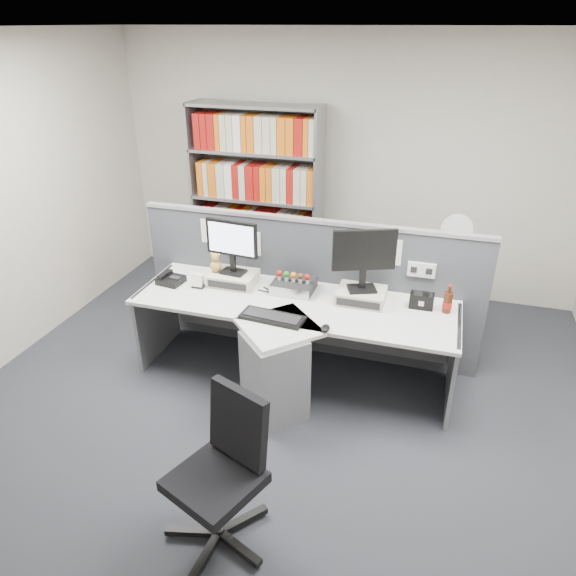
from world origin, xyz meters
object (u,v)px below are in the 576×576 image
(office_chair, at_px, (224,468))
(desk_fan, at_px, (457,233))
(shelving_unit, at_px, (257,202))
(mouse, at_px, (325,328))
(filing_cabinet, at_px, (447,297))
(cola_bottle, at_px, (448,302))
(desk, at_px, (286,343))
(monitor_right, at_px, (364,255))
(speaker, at_px, (422,301))
(monitor_left, at_px, (232,242))
(desktop_pc, at_px, (294,286))
(keyboard, at_px, (272,317))
(desk_calendar, at_px, (198,282))
(desk_phone, at_px, (170,279))

(office_chair, bearing_deg, desk_fan, 67.84)
(shelving_unit, bearing_deg, mouse, -58.03)
(desk_fan, bearing_deg, office_chair, -112.16)
(filing_cabinet, bearing_deg, cola_bottle, -91.27)
(desk_fan, height_order, office_chair, desk_fan)
(desk, bearing_deg, monitor_right, 36.76)
(mouse, xyz_separation_m, speaker, (0.64, 0.56, 0.04))
(monitor_left, distance_m, speaker, 1.60)
(desktop_pc, height_order, mouse, desktop_pc)
(monitor_right, height_order, keyboard, monitor_right)
(desktop_pc, relative_size, filing_cabinet, 0.48)
(shelving_unit, bearing_deg, desk, -64.04)
(monitor_right, height_order, desk_calendar, monitor_right)
(mouse, bearing_deg, office_chair, -102.69)
(desk_fan, bearing_deg, desk, -130.62)
(desk, height_order, cola_bottle, cola_bottle)
(desktop_pc, bearing_deg, desk, -82.24)
(desk_calendar, height_order, office_chair, office_chair)
(mouse, bearing_deg, desktop_pc, 125.92)
(filing_cabinet, bearing_deg, speaker, -102.32)
(monitor_right, bearing_deg, cola_bottle, 0.94)
(keyboard, xyz_separation_m, cola_bottle, (1.25, 0.49, 0.07))
(keyboard, height_order, mouse, mouse)
(filing_cabinet, bearing_deg, desk_fan, -90.00)
(monitor_left, height_order, shelving_unit, shelving_unit)
(filing_cabinet, bearing_deg, desk_phone, -153.23)
(speaker, bearing_deg, mouse, -138.94)
(desk, bearing_deg, cola_bottle, 18.52)
(monitor_left, xyz_separation_m, monitor_right, (1.10, 0.00, 0.02))
(desktop_pc, bearing_deg, keyboard, -92.44)
(monitor_right, height_order, desk_fan, monitor_right)
(keyboard, distance_m, filing_cabinet, 2.01)
(desk_fan, bearing_deg, desk_calendar, -150.16)
(desktop_pc, xyz_separation_m, speaker, (1.04, 0.01, 0.02))
(desktop_pc, bearing_deg, shelving_unit, 120.36)
(monitor_right, bearing_deg, desk_fan, 55.94)
(desk, height_order, speaker, speaker)
(monitor_right, relative_size, cola_bottle, 2.20)
(cola_bottle, height_order, desk_fan, desk_fan)
(desktop_pc, distance_m, shelving_unit, 1.68)
(monitor_left, height_order, monitor_right, monitor_right)
(shelving_unit, bearing_deg, speaker, -37.30)
(cola_bottle, bearing_deg, monitor_right, -179.06)
(monitor_left, bearing_deg, desk_calendar, -148.77)
(filing_cabinet, bearing_deg, mouse, -118.99)
(monitor_left, xyz_separation_m, shelving_unit, (-0.31, 1.47, -0.12))
(desk, xyz_separation_m, desk_calendar, (-0.85, 0.23, 0.32))
(desk_phone, relative_size, office_chair, 0.24)
(filing_cabinet, height_order, desk_fan, desk_fan)
(keyboard, height_order, shelving_unit, shelving_unit)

